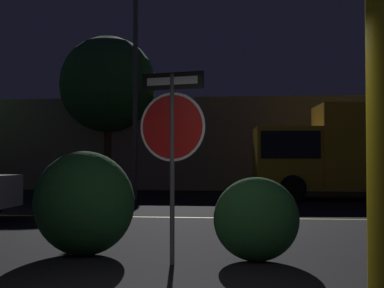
{
  "coord_description": "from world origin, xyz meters",
  "views": [
    {
      "loc": [
        0.68,
        -4.55,
        1.34
      ],
      "look_at": [
        -0.31,
        4.34,
        1.59
      ],
      "focal_mm": 50.0,
      "sensor_mm": 36.0,
      "label": 1
    }
  ],
  "objects_px": {
    "yellow_pole_right": "(377,138)",
    "tree_0": "(108,85)",
    "stop_sign": "(172,128)",
    "street_lamp": "(135,42)",
    "hedge_bush_2": "(84,203)",
    "delivery_truck": "(338,150)",
    "hedge_bush_3": "(256,219)"
  },
  "relations": [
    {
      "from": "hedge_bush_2",
      "to": "tree_0",
      "type": "xyz_separation_m",
      "value": [
        -3.9,
        15.51,
        3.88
      ]
    },
    {
      "from": "yellow_pole_right",
      "to": "tree_0",
      "type": "xyz_separation_m",
      "value": [
        -7.21,
        18.39,
        3.1
      ]
    },
    {
      "from": "hedge_bush_2",
      "to": "delivery_truck",
      "type": "bearing_deg",
      "value": 64.7
    },
    {
      "from": "street_lamp",
      "to": "delivery_truck",
      "type": "bearing_deg",
      "value": 5.64
    },
    {
      "from": "stop_sign",
      "to": "yellow_pole_right",
      "type": "xyz_separation_m",
      "value": [
        2.0,
        -2.41,
        -0.23
      ]
    },
    {
      "from": "hedge_bush_3",
      "to": "street_lamp",
      "type": "relative_size",
      "value": 0.15
    },
    {
      "from": "stop_sign",
      "to": "hedge_bush_2",
      "type": "bearing_deg",
      "value": 172.85
    },
    {
      "from": "hedge_bush_2",
      "to": "delivery_truck",
      "type": "height_order",
      "value": "delivery_truck"
    },
    {
      "from": "hedge_bush_2",
      "to": "street_lamp",
      "type": "distance_m",
      "value": 11.45
    },
    {
      "from": "street_lamp",
      "to": "tree_0",
      "type": "height_order",
      "value": "street_lamp"
    },
    {
      "from": "yellow_pole_right",
      "to": "tree_0",
      "type": "distance_m",
      "value": 20.0
    },
    {
      "from": "delivery_truck",
      "to": "street_lamp",
      "type": "height_order",
      "value": "street_lamp"
    },
    {
      "from": "stop_sign",
      "to": "street_lamp",
      "type": "relative_size",
      "value": 0.33
    },
    {
      "from": "yellow_pole_right",
      "to": "tree_0",
      "type": "height_order",
      "value": "tree_0"
    },
    {
      "from": "hedge_bush_3",
      "to": "tree_0",
      "type": "bearing_deg",
      "value": 111.84
    },
    {
      "from": "yellow_pole_right",
      "to": "hedge_bush_2",
      "type": "bearing_deg",
      "value": 138.94
    },
    {
      "from": "yellow_pole_right",
      "to": "stop_sign",
      "type": "bearing_deg",
      "value": 129.64
    },
    {
      "from": "delivery_truck",
      "to": "tree_0",
      "type": "height_order",
      "value": "tree_0"
    },
    {
      "from": "yellow_pole_right",
      "to": "hedge_bush_3",
      "type": "relative_size",
      "value": 2.68
    },
    {
      "from": "stop_sign",
      "to": "street_lamp",
      "type": "bearing_deg",
      "value": 117.49
    },
    {
      "from": "hedge_bush_2",
      "to": "delivery_truck",
      "type": "xyz_separation_m",
      "value": [
        5.22,
        11.05,
        0.92
      ]
    },
    {
      "from": "yellow_pole_right",
      "to": "street_lamp",
      "type": "height_order",
      "value": "street_lamp"
    },
    {
      "from": "yellow_pole_right",
      "to": "delivery_truck",
      "type": "distance_m",
      "value": 14.06
    },
    {
      "from": "hedge_bush_2",
      "to": "street_lamp",
      "type": "relative_size",
      "value": 0.19
    },
    {
      "from": "stop_sign",
      "to": "hedge_bush_2",
      "type": "distance_m",
      "value": 1.72
    },
    {
      "from": "stop_sign",
      "to": "hedge_bush_2",
      "type": "relative_size",
      "value": 1.69
    },
    {
      "from": "tree_0",
      "to": "street_lamp",
      "type": "bearing_deg",
      "value": -65.42
    },
    {
      "from": "hedge_bush_3",
      "to": "delivery_truck",
      "type": "distance_m",
      "value": 11.63
    },
    {
      "from": "delivery_truck",
      "to": "street_lamp",
      "type": "relative_size",
      "value": 0.75
    },
    {
      "from": "tree_0",
      "to": "stop_sign",
      "type": "bearing_deg",
      "value": -71.92
    },
    {
      "from": "yellow_pole_right",
      "to": "delivery_truck",
      "type": "height_order",
      "value": "delivery_truck"
    },
    {
      "from": "stop_sign",
      "to": "delivery_truck",
      "type": "distance_m",
      "value": 12.17
    }
  ]
}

